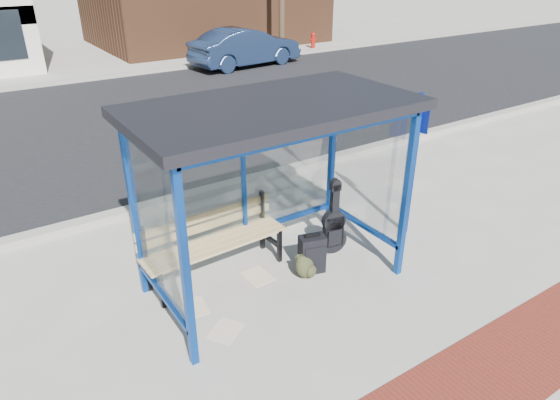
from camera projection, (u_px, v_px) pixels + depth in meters
ground at (275, 281)px, 6.62m from camera, size 120.00×120.00×0.00m
curb_near at (185, 197)px, 8.76m from camera, size 60.00×0.25×0.12m
street_asphalt at (103, 125)px, 12.59m from camera, size 60.00×10.00×0.00m
curb_far at (59, 83)px, 16.38m from camera, size 60.00×0.25×0.12m
far_sidewalk at (47, 74)px, 17.82m from camera, size 60.00×4.00×0.01m
bus_shelter at (270, 131)px, 5.74m from camera, size 3.30×1.80×2.42m
bench at (213, 239)px, 6.56m from camera, size 1.99×0.55×0.93m
guitar_bag at (333, 228)px, 7.10m from camera, size 0.41×0.20×1.09m
suitcase at (312, 254)px, 6.71m from camera, size 0.38×0.30×0.59m
backpack at (306, 266)px, 6.64m from camera, size 0.34×0.33×0.35m
sign_post at (414, 158)px, 7.24m from camera, size 0.11×0.27×2.19m
newspaper_a at (194, 308)px, 6.12m from camera, size 0.35×0.42×0.01m
newspaper_b at (226, 331)px, 5.75m from camera, size 0.50×0.47×0.01m
newspaper_c at (258, 276)px, 6.71m from camera, size 0.34×0.42×0.01m
parked_car at (246, 47)px, 18.71m from camera, size 4.40×1.94×1.41m
fire_hydrant at (313, 40)px, 22.37m from camera, size 0.30×0.21×0.69m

